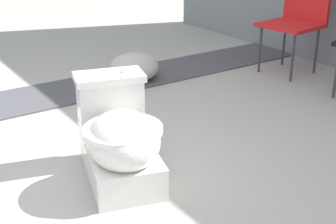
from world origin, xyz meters
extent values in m
plane|color=#A8A59E|center=(0.00, 0.00, 0.00)|extent=(14.00, 14.00, 0.00)
cube|color=#4C4C51|center=(-1.39, 0.50, 0.01)|extent=(0.56, 8.00, 0.01)
cube|color=white|center=(-0.01, 0.25, 0.09)|extent=(0.67, 0.49, 0.17)
ellipsoid|color=white|center=(0.08, 0.22, 0.26)|extent=(0.52, 0.47, 0.28)
cylinder|color=white|center=(0.08, 0.22, 0.32)|extent=(0.48, 0.48, 0.03)
cube|color=white|center=(-0.22, 0.31, 0.32)|extent=(0.27, 0.38, 0.30)
cube|color=white|center=(-0.22, 0.31, 0.49)|extent=(0.30, 0.41, 0.04)
cylinder|color=silver|center=(-0.19, 0.39, 0.51)|extent=(0.02, 0.02, 0.01)
cube|color=red|center=(-0.78, 2.33, 0.42)|extent=(0.49, 0.49, 0.03)
cylinder|color=#38383D|center=(-0.59, 2.18, 0.20)|extent=(0.02, 0.02, 0.40)
cylinder|color=#38383D|center=(-0.93, 2.14, 0.20)|extent=(0.02, 0.02, 0.40)
cylinder|color=#38383D|center=(-0.63, 2.51, 0.20)|extent=(0.02, 0.02, 0.40)
cylinder|color=#38383D|center=(-0.97, 2.48, 0.20)|extent=(0.02, 0.02, 0.40)
cylinder|color=#38383D|center=(-0.14, 2.14, 0.20)|extent=(0.02, 0.02, 0.40)
ellipsoid|color=#B7B2AD|center=(-1.33, 1.10, 0.12)|extent=(0.42, 0.44, 0.23)
camera|label=1|loc=(1.91, -0.75, 1.27)|focal=50.00mm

